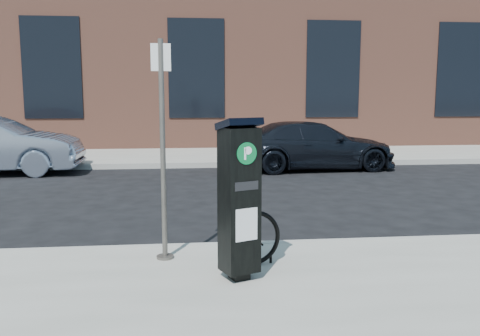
{
  "coord_description": "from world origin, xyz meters",
  "views": [
    {
      "loc": [
        -0.38,
        -6.5,
        2.11
      ],
      "look_at": [
        0.36,
        0.5,
        1.08
      ],
      "focal_mm": 38.0,
      "sensor_mm": 36.0,
      "label": 1
    }
  ],
  "objects": [
    {
      "name": "parking_kiosk",
      "position": [
        0.16,
        -1.31,
        1.03
      ],
      "size": [
        0.5,
        0.47,
        1.73
      ],
      "rotation": [
        0.0,
        0.0,
        0.39
      ],
      "color": "black",
      "rests_on": "sidewalk_near"
    },
    {
      "name": "car_dark",
      "position": [
        3.14,
        7.4,
        0.67
      ],
      "size": [
        4.74,
        2.18,
        1.34
      ],
      "primitive_type": "imported",
      "rotation": [
        0.0,
        0.0,
        1.64
      ],
      "color": "black",
      "rests_on": "ground"
    },
    {
      "name": "sidewalk_far",
      "position": [
        0.0,
        14.0,
        0.07
      ],
      "size": [
        60.0,
        12.0,
        0.15
      ],
      "primitive_type": "cube",
      "color": "gray",
      "rests_on": "ground"
    },
    {
      "name": "building",
      "position": [
        -0.0,
        17.0,
        4.15
      ],
      "size": [
        28.0,
        10.05,
        8.25
      ],
      "color": "brown",
      "rests_on": "ground"
    },
    {
      "name": "curb_far",
      "position": [
        0.0,
        8.02,
        0.07
      ],
      "size": [
        60.0,
        0.12,
        0.16
      ],
      "primitive_type": "cube",
      "color": "#9E9B93",
      "rests_on": "ground"
    },
    {
      "name": "sign_pole",
      "position": [
        -0.66,
        -0.54,
        1.43
      ],
      "size": [
        0.23,
        0.21,
        2.58
      ],
      "rotation": [
        0.0,
        0.0,
        0.02
      ],
      "color": "#5B5750",
      "rests_on": "sidewalk_near"
    },
    {
      "name": "bike_rack",
      "position": [
        0.37,
        -0.89,
        0.47
      ],
      "size": [
        0.64,
        0.19,
        0.65
      ],
      "rotation": [
        0.0,
        0.0,
        0.22
      ],
      "color": "black",
      "rests_on": "sidewalk_near"
    },
    {
      "name": "ground",
      "position": [
        0.0,
        0.0,
        0.0
      ],
      "size": [
        120.0,
        120.0,
        0.0
      ],
      "primitive_type": "plane",
      "color": "black",
      "rests_on": "ground"
    },
    {
      "name": "curb_near",
      "position": [
        0.0,
        -0.02,
        0.07
      ],
      "size": [
        60.0,
        0.12,
        0.16
      ],
      "primitive_type": "cube",
      "color": "#9E9B93",
      "rests_on": "ground"
    }
  ]
}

